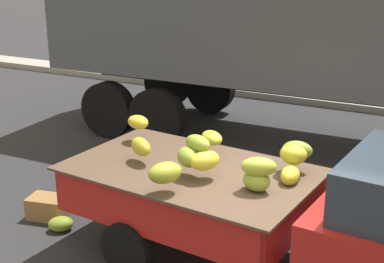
{
  "coord_description": "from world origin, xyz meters",
  "views": [
    {
      "loc": [
        1.67,
        -5.3,
        3.56
      ],
      "look_at": [
        -1.26,
        0.43,
        1.4
      ],
      "focal_mm": 52.09,
      "sensor_mm": 36.0,
      "label": 1
    }
  ],
  "objects_px": {
    "semi_trailer": "(376,10)",
    "pickup_truck": "(358,228)",
    "produce_crate": "(48,207)",
    "fallen_banana_bunch_near_tailgate": "(61,224)"
  },
  "relations": [
    {
      "from": "pickup_truck",
      "to": "semi_trailer",
      "type": "distance_m",
      "value": 4.94
    },
    {
      "from": "pickup_truck",
      "to": "semi_trailer",
      "type": "xyz_separation_m",
      "value": [
        -0.77,
        4.59,
        1.65
      ]
    },
    {
      "from": "produce_crate",
      "to": "fallen_banana_bunch_near_tailgate",
      "type": "bearing_deg",
      "value": -29.45
    },
    {
      "from": "fallen_banana_bunch_near_tailgate",
      "to": "produce_crate",
      "type": "xyz_separation_m",
      "value": [
        -0.4,
        0.22,
        0.05
      ]
    },
    {
      "from": "semi_trailer",
      "to": "fallen_banana_bunch_near_tailgate",
      "type": "height_order",
      "value": "semi_trailer"
    },
    {
      "from": "semi_trailer",
      "to": "pickup_truck",
      "type": "bearing_deg",
      "value": -81.43
    },
    {
      "from": "pickup_truck",
      "to": "produce_crate",
      "type": "xyz_separation_m",
      "value": [
        -4.12,
        0.09,
        -0.74
      ]
    },
    {
      "from": "semi_trailer",
      "to": "produce_crate",
      "type": "bearing_deg",
      "value": -127.6
    },
    {
      "from": "semi_trailer",
      "to": "fallen_banana_bunch_near_tailgate",
      "type": "bearing_deg",
      "value": -122.95
    },
    {
      "from": "semi_trailer",
      "to": "produce_crate",
      "type": "distance_m",
      "value": 6.1
    }
  ]
}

